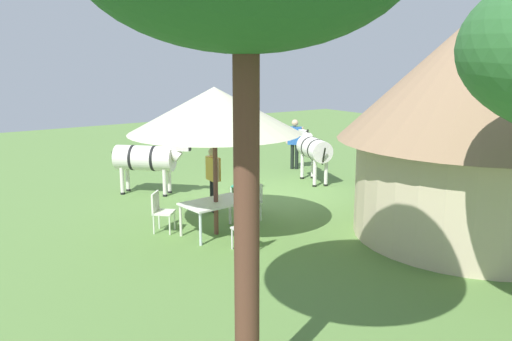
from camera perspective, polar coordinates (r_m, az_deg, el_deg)
ground_plane at (r=14.91m, az=1.81°, el=-2.88°), size 36.00×36.00×0.00m
thatched_hut at (r=12.24m, az=22.71°, el=5.52°), size 5.95×5.95×4.92m
shade_umbrella at (r=11.39m, az=-4.42°, el=6.37°), size 3.66×3.66×3.21m
patio_dining_table at (r=11.78m, az=-4.26°, el=-3.68°), size 1.53×1.01×0.74m
patio_chair_west_end at (r=12.74m, az=-0.43°, el=-3.06°), size 0.53×0.55×0.90m
patio_chair_near_hut at (r=12.13m, az=-10.11°, el=-4.04°), size 0.61×0.61×0.90m
patio_chair_near_lawn at (r=10.78m, az=-0.96°, el=-5.92°), size 0.45×0.43×0.90m
guest_beside_umbrella at (r=13.36m, az=-4.55°, el=-0.32°), size 0.24×0.59×1.65m
guest_behind_table at (r=13.32m, az=-0.17°, el=-0.11°), size 0.42×0.54×1.72m
standing_watcher at (r=18.50m, az=4.12°, el=3.30°), size 0.48×0.48×1.71m
striped_lounge_chair at (r=15.47m, az=-1.30°, el=-1.35°), size 0.96×0.90×0.63m
zebra_nearest_camera at (r=15.40m, az=-11.50°, el=1.24°), size 1.83×1.83×1.55m
zebra_by_umbrella at (r=16.62m, az=6.11°, el=2.27°), size 1.08×2.03×1.58m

